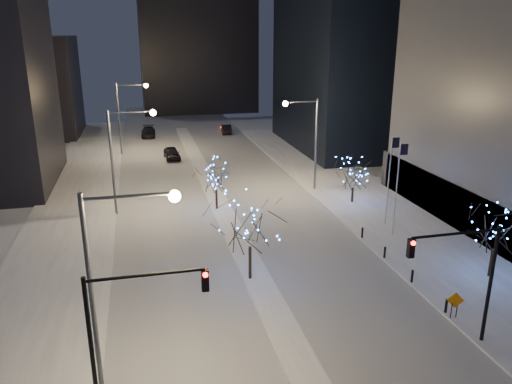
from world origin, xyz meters
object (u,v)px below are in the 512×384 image
object	(u,v)px
street_lamp_w_mid	(123,147)
traffic_signal_east	(467,268)
traffic_signal_west	(127,320)
car_mid	(226,129)
car_far	(148,132)
holiday_tree_median_near	(250,222)
construction_sign	(455,303)
street_lamp_w_near	(113,265)
holiday_tree_median_far	(216,176)
street_lamp_east	(308,132)
car_near	(172,153)
holiday_tree_plaza_far	(354,174)
street_lamp_w_far	(126,108)
holiday_tree_plaza_near	(496,228)

from	to	relation	value
street_lamp_w_mid	traffic_signal_east	bearing A→B (deg)	-55.49
traffic_signal_west	car_mid	size ratio (longest dim) A/B	1.52
car_far	holiday_tree_median_near	world-z (taller)	holiday_tree_median_near
street_lamp_w_mid	construction_sign	world-z (taller)	street_lamp_w_mid
car_far	street_lamp_w_near	bearing A→B (deg)	-90.09
street_lamp_w_near	holiday_tree_median_far	distance (m)	25.60
car_mid	construction_sign	distance (m)	60.81
car_mid	street_lamp_w_near	bearing A→B (deg)	80.16
street_lamp_w_mid	car_far	world-z (taller)	street_lamp_w_mid
street_lamp_east	holiday_tree_median_far	bearing A→B (deg)	-159.18
street_lamp_east	car_near	distance (m)	22.87
street_lamp_w_mid	holiday_tree_plaza_far	world-z (taller)	street_lamp_w_mid
street_lamp_w_mid	holiday_tree_median_near	bearing A→B (deg)	-61.95
car_near	holiday_tree_median_near	distance (m)	36.83
street_lamp_w_mid	street_lamp_w_near	bearing A→B (deg)	-90.00
street_lamp_east	car_far	world-z (taller)	street_lamp_east
holiday_tree_median_near	holiday_tree_median_far	bearing A→B (deg)	90.00
street_lamp_w_near	car_near	world-z (taller)	street_lamp_w_near
street_lamp_w_far	car_mid	bearing A→B (deg)	36.86
street_lamp_east	traffic_signal_east	world-z (taller)	street_lamp_east
street_lamp_w_far	traffic_signal_west	world-z (taller)	street_lamp_w_far
holiday_tree_median_far	street_lamp_w_far	bearing A→B (deg)	107.96
street_lamp_east	car_far	xyz separation A→B (m)	(-15.99, 34.07, -5.66)
holiday_tree_median_near	construction_sign	size ratio (longest dim) A/B	3.73
car_near	holiday_tree_plaza_far	size ratio (longest dim) A/B	0.96
street_lamp_w_near	holiday_tree_median_near	bearing A→B (deg)	47.36
street_lamp_w_mid	street_lamp_w_far	size ratio (longest dim) A/B	1.00
street_lamp_east	traffic_signal_east	bearing A→B (deg)	-92.26
street_lamp_w_near	street_lamp_east	bearing A→B (deg)	55.81
holiday_tree_plaza_near	car_mid	bearing A→B (deg)	98.89
street_lamp_w_mid	traffic_signal_east	distance (m)	31.60
traffic_signal_east	holiday_tree_median_near	xyz separation A→B (m)	(-9.44, 10.17, -0.42)
street_lamp_w_mid	holiday_tree_plaza_far	bearing A→B (deg)	-5.58
traffic_signal_east	construction_sign	xyz separation A→B (m)	(1.36, 2.36, -3.58)
car_near	car_mid	distance (m)	19.40
street_lamp_w_far	car_far	size ratio (longest dim) A/B	1.83
holiday_tree_plaza_near	holiday_tree_plaza_far	xyz separation A→B (m)	(-2.84, 17.24, -0.69)
street_lamp_east	holiday_tree_plaza_far	size ratio (longest dim) A/B	2.01
car_near	holiday_tree_plaza_far	distance (m)	28.25
traffic_signal_east	holiday_tree_median_far	distance (m)	26.74
holiday_tree_median_near	construction_sign	xyz separation A→B (m)	(10.80, -7.81, -3.16)
street_lamp_east	car_mid	world-z (taller)	street_lamp_east
street_lamp_east	construction_sign	bearing A→B (deg)	-89.53
construction_sign	traffic_signal_east	bearing A→B (deg)	-100.04
car_near	car_far	world-z (taller)	car_near
street_lamp_w_near	holiday_tree_median_near	distance (m)	12.64
street_lamp_east	car_mid	xyz separation A→B (m)	(-2.90, 34.08, -5.69)
traffic_signal_east	traffic_signal_west	bearing A→B (deg)	-176.71
street_lamp_w_far	holiday_tree_plaza_near	xyz separation A→B (m)	(24.96, -44.40, -2.75)
traffic_signal_west	car_far	bearing A→B (deg)	87.74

